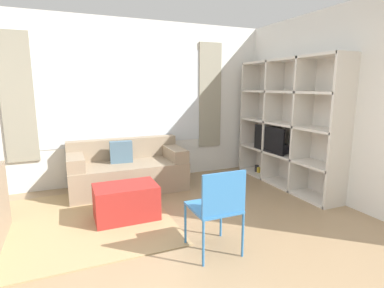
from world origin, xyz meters
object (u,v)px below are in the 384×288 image
at_px(shelving_unit, 288,125).
at_px(couch_main, 127,171).
at_px(ottoman, 126,202).
at_px(folding_chair, 218,204).

height_order(shelving_unit, couch_main, shelving_unit).
bearing_deg(shelving_unit, couch_main, 162.16).
height_order(shelving_unit, ottoman, shelving_unit).
height_order(couch_main, folding_chair, folding_chair).
xyz_separation_m(shelving_unit, couch_main, (-2.46, 0.79, -0.70)).
distance_m(shelving_unit, ottoman, 2.83).
bearing_deg(couch_main, folding_chair, -79.41).
bearing_deg(folding_chair, ottoman, -60.51).
bearing_deg(ottoman, folding_chair, -60.51).
relative_size(shelving_unit, ottoman, 2.83).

